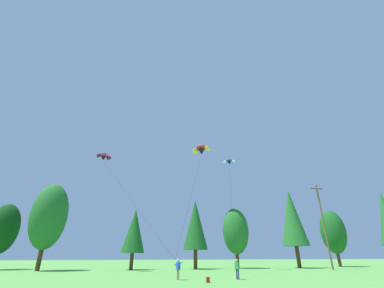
{
  "coord_description": "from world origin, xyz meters",
  "views": [
    {
      "loc": [
        -6.92,
        -0.77,
        2.06
      ],
      "look_at": [
        -2.01,
        25.37,
        13.78
      ],
      "focal_mm": 23.53,
      "sensor_mm": 36.0,
      "label": 1
    }
  ],
  "objects_px": {
    "kite_flyer_near": "(178,267)",
    "parafoil_kite_high_magenta": "(104,157)",
    "kite_flyer_mid": "(237,267)",
    "backpack": "(208,280)",
    "parafoil_kite_mid_blue_white": "(229,162)",
    "utility_pole": "(324,223)",
    "parafoil_kite_far_red_yellow": "(201,150)"
  },
  "relations": [
    {
      "from": "kite_flyer_near",
      "to": "parafoil_kite_high_magenta",
      "type": "bearing_deg",
      "value": 128.08
    },
    {
      "from": "kite_flyer_mid",
      "to": "backpack",
      "type": "height_order",
      "value": "kite_flyer_mid"
    },
    {
      "from": "parafoil_kite_mid_blue_white",
      "to": "utility_pole",
      "type": "bearing_deg",
      "value": -8.67
    },
    {
      "from": "kite_flyer_mid",
      "to": "parafoil_kite_mid_blue_white",
      "type": "bearing_deg",
      "value": 70.84
    },
    {
      "from": "kite_flyer_mid",
      "to": "backpack",
      "type": "distance_m",
      "value": 4.06
    },
    {
      "from": "kite_flyer_mid",
      "to": "kite_flyer_near",
      "type": "bearing_deg",
      "value": 174.15
    },
    {
      "from": "kite_flyer_mid",
      "to": "parafoil_kite_high_magenta",
      "type": "relative_size",
      "value": 0.11
    },
    {
      "from": "kite_flyer_near",
      "to": "parafoil_kite_far_red_yellow",
      "type": "distance_m",
      "value": 26.84
    },
    {
      "from": "parafoil_kite_high_magenta",
      "to": "parafoil_kite_mid_blue_white",
      "type": "relative_size",
      "value": 0.93
    },
    {
      "from": "parafoil_kite_mid_blue_white",
      "to": "kite_flyer_mid",
      "type": "bearing_deg",
      "value": -109.16
    },
    {
      "from": "utility_pole",
      "to": "kite_flyer_near",
      "type": "xyz_separation_m",
      "value": [
        -24.43,
        -11.51,
        -5.6
      ]
    },
    {
      "from": "parafoil_kite_high_magenta",
      "to": "parafoil_kite_far_red_yellow",
      "type": "xyz_separation_m",
      "value": [
        16.44,
        4.85,
        4.38
      ]
    },
    {
      "from": "parafoil_kite_far_red_yellow",
      "to": "backpack",
      "type": "distance_m",
      "value": 28.89
    },
    {
      "from": "parafoil_kite_high_magenta",
      "to": "backpack",
      "type": "height_order",
      "value": "parafoil_kite_high_magenta"
    },
    {
      "from": "utility_pole",
      "to": "parafoil_kite_far_red_yellow",
      "type": "relative_size",
      "value": 0.65
    },
    {
      "from": "utility_pole",
      "to": "backpack",
      "type": "height_order",
      "value": "utility_pole"
    },
    {
      "from": "parafoil_kite_mid_blue_white",
      "to": "parafoil_kite_far_red_yellow",
      "type": "height_order",
      "value": "parafoil_kite_far_red_yellow"
    },
    {
      "from": "utility_pole",
      "to": "kite_flyer_mid",
      "type": "distance_m",
      "value": 23.24
    },
    {
      "from": "kite_flyer_near",
      "to": "kite_flyer_mid",
      "type": "height_order",
      "value": "same"
    },
    {
      "from": "backpack",
      "to": "parafoil_kite_high_magenta",
      "type": "bearing_deg",
      "value": 63.63
    },
    {
      "from": "kite_flyer_near",
      "to": "kite_flyer_mid",
      "type": "relative_size",
      "value": 1.0
    },
    {
      "from": "parafoil_kite_high_magenta",
      "to": "parafoil_kite_far_red_yellow",
      "type": "relative_size",
      "value": 0.76
    },
    {
      "from": "utility_pole",
      "to": "parafoil_kite_high_magenta",
      "type": "relative_size",
      "value": 0.86
    },
    {
      "from": "parafoil_kite_far_red_yellow",
      "to": "backpack",
      "type": "xyz_separation_m",
      "value": [
        -4.31,
        -20.45,
        -19.94
      ]
    },
    {
      "from": "utility_pole",
      "to": "kite_flyer_near",
      "type": "height_order",
      "value": "utility_pole"
    },
    {
      "from": "parafoil_kite_far_red_yellow",
      "to": "parafoil_kite_mid_blue_white",
      "type": "bearing_deg",
      "value": -45.62
    },
    {
      "from": "parafoil_kite_far_red_yellow",
      "to": "backpack",
      "type": "height_order",
      "value": "parafoil_kite_far_red_yellow"
    },
    {
      "from": "kite_flyer_mid",
      "to": "backpack",
      "type": "relative_size",
      "value": 4.23
    },
    {
      "from": "utility_pole",
      "to": "backpack",
      "type": "distance_m",
      "value": 27.3
    },
    {
      "from": "kite_flyer_near",
      "to": "backpack",
      "type": "xyz_separation_m",
      "value": [
        2.06,
        -2.75,
        -0.8
      ]
    },
    {
      "from": "kite_flyer_mid",
      "to": "parafoil_kite_mid_blue_white",
      "type": "xyz_separation_m",
      "value": [
        4.94,
        14.21,
        15.61
      ]
    },
    {
      "from": "kite_flyer_near",
      "to": "backpack",
      "type": "bearing_deg",
      "value": -53.22
    }
  ]
}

